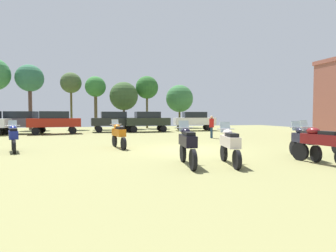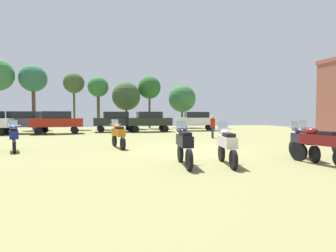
% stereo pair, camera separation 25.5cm
% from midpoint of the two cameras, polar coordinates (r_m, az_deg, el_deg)
% --- Properties ---
extents(ground_plane, '(44.00, 52.00, 0.02)m').
position_cam_midpoint_polar(ground_plane, '(13.00, 3.29, -5.12)').
color(ground_plane, olive).
extents(motorcycle_1, '(0.82, 2.07, 1.44)m').
position_cam_midpoint_polar(motorcycle_1, '(14.15, -30.87, -1.93)').
color(motorcycle_1, black).
rests_on(motorcycle_1, ground).
extents(motorcycle_2, '(0.63, 2.21, 1.50)m').
position_cam_midpoint_polar(motorcycle_2, '(8.82, 3.38, -3.84)').
color(motorcycle_2, black).
rests_on(motorcycle_2, ground).
extents(motorcycle_3, '(0.69, 2.31, 1.51)m').
position_cam_midpoint_polar(motorcycle_3, '(10.41, 29.45, -3.15)').
color(motorcycle_3, black).
rests_on(motorcycle_3, ground).
extents(motorcycle_6, '(0.73, 2.21, 1.45)m').
position_cam_midpoint_polar(motorcycle_6, '(13.71, -11.16, -1.72)').
color(motorcycle_6, black).
rests_on(motorcycle_6, ground).
extents(motorcycle_7, '(0.80, 2.19, 1.44)m').
position_cam_midpoint_polar(motorcycle_7, '(11.54, 26.71, -2.75)').
color(motorcycle_7, black).
rests_on(motorcycle_7, ground).
extents(motorcycle_8, '(0.72, 2.10, 1.45)m').
position_cam_midpoint_polar(motorcycle_8, '(9.18, 12.40, -3.80)').
color(motorcycle_8, black).
rests_on(motorcycle_8, ground).
extents(car_1, '(4.38, 2.01, 2.00)m').
position_cam_midpoint_polar(car_1, '(26.69, -11.92, 1.26)').
color(car_1, black).
rests_on(car_1, ground).
extents(car_2, '(4.51, 2.37, 2.00)m').
position_cam_midpoint_polar(car_2, '(26.90, -29.30, 1.00)').
color(car_2, black).
rests_on(car_2, ground).
extents(car_3, '(4.49, 2.32, 2.00)m').
position_cam_midpoint_polar(car_3, '(28.36, 5.48, 1.36)').
color(car_3, black).
rests_on(car_3, ground).
extents(car_4, '(4.50, 2.36, 2.00)m').
position_cam_midpoint_polar(car_4, '(25.35, -23.56, 1.04)').
color(car_4, black).
rests_on(car_4, ground).
extents(car_5, '(4.33, 1.88, 2.00)m').
position_cam_midpoint_polar(car_5, '(26.32, -4.74, 1.28)').
color(car_5, black).
rests_on(car_5, ground).
extents(person_2, '(0.40, 0.40, 1.64)m').
position_cam_midpoint_polar(person_2, '(19.34, 9.02, 0.19)').
color(person_2, '#1E354F').
rests_on(person_2, ground).
extents(tree_2, '(3.41, 3.41, 5.65)m').
position_cam_midpoint_polar(tree_2, '(32.50, -9.74, 6.35)').
color(tree_2, '#503C33').
rests_on(tree_2, ground).
extents(tree_3, '(2.40, 2.40, 6.20)m').
position_cam_midpoint_polar(tree_3, '(32.47, -15.61, 7.99)').
color(tree_3, brown).
rests_on(tree_3, ground).
extents(tree_4, '(3.57, 3.57, 5.62)m').
position_cam_midpoint_polar(tree_4, '(34.99, 2.30, 5.92)').
color(tree_4, brown).
rests_on(tree_4, ground).
extents(tree_5, '(2.99, 2.99, 7.30)m').
position_cam_midpoint_polar(tree_5, '(33.83, -27.90, 8.98)').
color(tree_5, brown).
rests_on(tree_5, ground).
extents(tree_7, '(2.38, 2.38, 6.60)m').
position_cam_midpoint_polar(tree_7, '(33.03, -20.44, 8.64)').
color(tree_7, brown).
rests_on(tree_7, ground).
extents(tree_8, '(2.84, 2.84, 6.55)m').
position_cam_midpoint_polar(tree_8, '(33.59, -4.79, 8.23)').
color(tree_8, brown).
rests_on(tree_8, ground).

